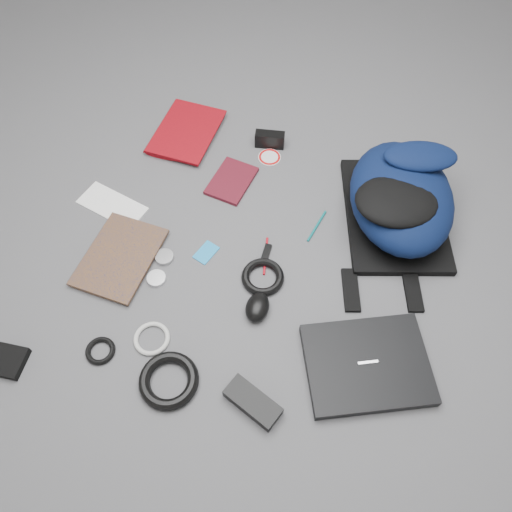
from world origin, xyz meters
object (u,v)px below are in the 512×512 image
(laptop, at_px, (367,364))
(dvd_case, at_px, (232,181))
(comic_book, at_px, (91,248))
(compact_camera, at_px, (270,140))
(mouse, at_px, (257,307))
(textbook_red, at_px, (160,125))
(backpack, at_px, (401,197))
(pouch, at_px, (8,361))
(power_brick, at_px, (253,402))

(laptop, distance_m, dvd_case, 0.74)
(comic_book, xyz_separation_m, compact_camera, (0.42, 0.57, 0.02))
(mouse, bearing_deg, textbook_red, 131.46)
(textbook_red, distance_m, dvd_case, 0.37)
(laptop, xyz_separation_m, textbook_red, (-0.85, 0.69, -0.00))
(comic_book, xyz_separation_m, mouse, (0.55, -0.06, 0.01))
(textbook_red, distance_m, compact_camera, 0.40)
(backpack, distance_m, dvd_case, 0.55)
(laptop, bearing_deg, textbook_red, 119.31)
(backpack, xyz_separation_m, pouch, (-0.93, -0.76, -0.09))
(backpack, bearing_deg, pouch, -155.86)
(backpack, height_order, textbook_red, backpack)
(laptop, relative_size, textbook_red, 1.16)
(dvd_case, bearing_deg, laptop, -34.49)
(pouch, bearing_deg, compact_camera, 63.83)
(pouch, bearing_deg, comic_book, 81.94)
(laptop, xyz_separation_m, mouse, (-0.32, 0.08, 0.01))
(backpack, relative_size, compact_camera, 4.71)
(comic_book, relative_size, compact_camera, 2.71)
(laptop, bearing_deg, dvd_case, 114.06)
(mouse, bearing_deg, backpack, 53.23)
(comic_book, bearing_deg, pouch, -93.53)
(laptop, bearing_deg, backpack, 67.26)
(dvd_case, bearing_deg, textbook_red, 161.48)
(backpack, xyz_separation_m, compact_camera, (-0.46, 0.20, -0.07))
(backpack, height_order, compact_camera, backpack)
(compact_camera, bearing_deg, laptop, -65.94)
(laptop, distance_m, mouse, 0.33)
(compact_camera, bearing_deg, pouch, -124.49)
(mouse, xyz_separation_m, power_brick, (0.06, -0.26, -0.01))
(dvd_case, bearing_deg, comic_book, -122.42)
(mouse, distance_m, power_brick, 0.26)
(comic_book, height_order, mouse, mouse)
(dvd_case, height_order, mouse, mouse)
(dvd_case, bearing_deg, backpack, 9.84)
(comic_book, relative_size, mouse, 2.98)
(textbook_red, bearing_deg, backpack, -7.90)
(mouse, relative_size, pouch, 1.06)
(backpack, distance_m, compact_camera, 0.51)
(backpack, distance_m, mouse, 0.55)
(textbook_red, height_order, mouse, mouse)
(pouch, bearing_deg, laptop, 14.82)
(mouse, bearing_deg, laptop, -13.62)
(mouse, relative_size, power_brick, 0.62)
(compact_camera, distance_m, power_brick, 0.91)
(compact_camera, relative_size, power_brick, 0.68)
(compact_camera, bearing_deg, dvd_case, -120.35)
(backpack, relative_size, dvd_case, 2.77)
(dvd_case, relative_size, power_brick, 1.16)
(comic_book, distance_m, compact_camera, 0.71)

